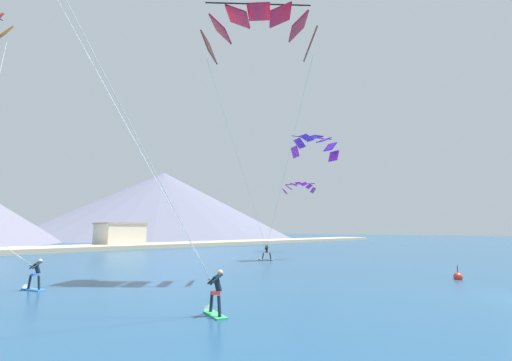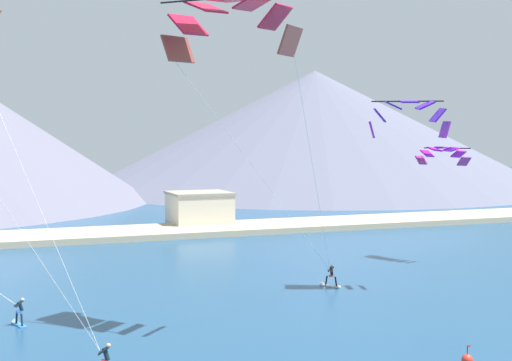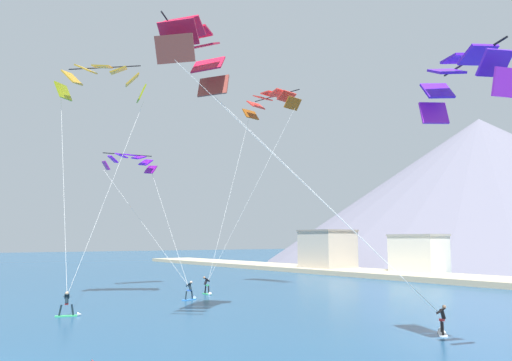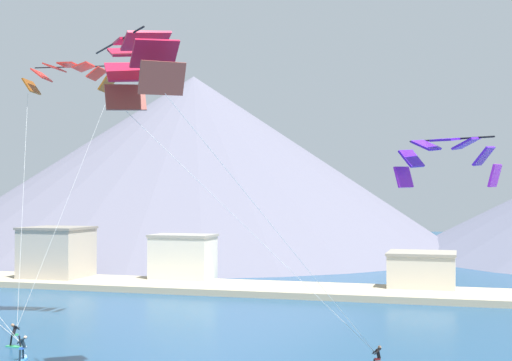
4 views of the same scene
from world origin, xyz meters
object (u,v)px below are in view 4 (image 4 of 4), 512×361
at_px(kitesurfer_near_lead, 17,339).
at_px(parafoil_kite_mid_center, 140,64).
at_px(kitesurfer_far_left, 23,352).
at_px(parafoil_kite_distant_high_outer, 447,156).
at_px(parafoil_kite_near_lead, 69,75).

relative_size(kitesurfer_near_lead, parafoil_kite_mid_center, 0.10).
bearing_deg(kitesurfer_near_lead, kitesurfer_far_left, -50.79).
bearing_deg(kitesurfer_near_lead, parafoil_kite_distant_high_outer, -7.64).
distance_m(kitesurfer_far_left, parafoil_kite_mid_center, 21.71).
height_order(kitesurfer_far_left, parafoil_kite_distant_high_outer, parafoil_kite_distant_high_outer).
distance_m(kitesurfer_near_lead, parafoil_kite_distant_high_outer, 32.48).
bearing_deg(kitesurfer_far_left, kitesurfer_near_lead, 129.21).
distance_m(parafoil_kite_near_lead, parafoil_kite_mid_center, 24.54).
distance_m(kitesurfer_near_lead, parafoil_kite_near_lead, 22.37).
height_order(kitesurfer_far_left, parafoil_kite_mid_center, parafoil_kite_mid_center).
bearing_deg(parafoil_kite_distant_high_outer, kitesurfer_near_lead, 172.36).
relative_size(parafoil_kite_near_lead, parafoil_kite_mid_center, 1.15).
relative_size(kitesurfer_far_left, parafoil_kite_distant_high_outer, 0.30).
distance_m(kitesurfer_far_left, parafoil_kite_near_lead, 24.28).
relative_size(kitesurfer_far_left, parafoil_kite_mid_center, 0.10).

